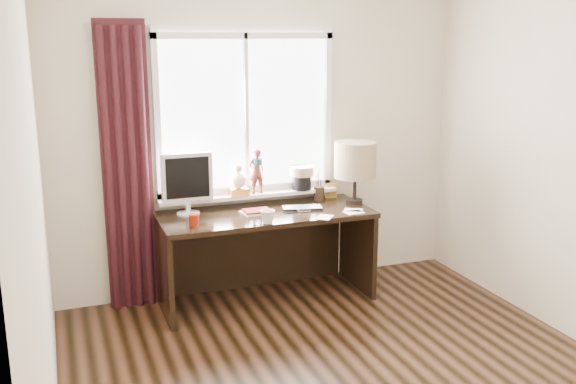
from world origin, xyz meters
name	(u,v)px	position (x,y,z in m)	size (l,w,h in m)	color
wall_back	(262,137)	(0.00, 2.00, 1.30)	(3.50, 2.60, 0.00)	#BFB89F
wall_left	(37,219)	(-1.75, 0.00, 1.30)	(4.00, 2.60, 0.00)	#BFB89F
laptop	(302,208)	(0.21, 1.61, 0.76)	(0.32, 0.21, 0.03)	silver
mug	(268,216)	(-0.18, 1.33, 0.81)	(0.11, 0.10, 0.11)	white
red_cup	(194,220)	(-0.72, 1.45, 0.79)	(0.07, 0.07, 0.09)	maroon
window	(247,138)	(-0.15, 1.94, 1.30)	(1.52, 0.22, 1.40)	white
curtain	(127,170)	(-1.13, 1.91, 1.12)	(0.38, 0.09, 2.25)	black
desk	(262,238)	(-0.10, 1.73, 0.51)	(1.70, 0.70, 0.75)	black
monitor	(187,180)	(-0.69, 1.79, 1.03)	(0.40, 0.18, 0.49)	beige
notebook_stack	(256,212)	(-0.18, 1.62, 0.77)	(0.24, 0.19, 0.03)	beige
brush_holder	(319,193)	(0.45, 1.84, 0.81)	(0.09, 0.09, 0.25)	black
icon_frame	(331,191)	(0.59, 1.88, 0.81)	(0.10, 0.04, 0.13)	gold
table_lamp	(355,161)	(0.70, 1.66, 1.11)	(0.35, 0.35, 0.52)	black
loose_papers	(344,213)	(0.48, 1.38, 0.75)	(0.48, 0.29, 0.00)	white
desk_cables	(289,211)	(0.09, 1.60, 0.75)	(0.40, 0.19, 0.01)	black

